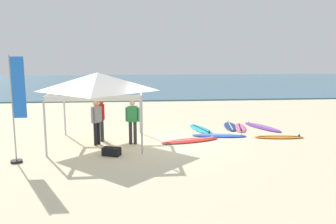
# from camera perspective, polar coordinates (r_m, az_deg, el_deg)

# --- Properties ---
(ground_plane) EXTENTS (80.00, 80.00, 0.00)m
(ground_plane) POSITION_cam_1_polar(r_m,az_deg,el_deg) (13.28, -0.64, -5.30)
(ground_plane) COLOR beige
(sea) EXTENTS (80.00, 36.00, 0.10)m
(sea) POSITION_cam_1_polar(r_m,az_deg,el_deg) (43.48, -4.14, 4.94)
(sea) COLOR #386B84
(sea) RESTS_ON ground
(canopy_tent) EXTENTS (3.35, 3.35, 2.75)m
(canopy_tent) POSITION_cam_1_polar(r_m,az_deg,el_deg) (13.18, -11.72, 4.94)
(canopy_tent) COLOR #B7B7BC
(canopy_tent) RESTS_ON ground
(surfboard_orange) EXTENTS (2.09, 0.76, 0.19)m
(surfboard_orange) POSITION_cam_1_polar(r_m,az_deg,el_deg) (14.91, 18.16, -4.00)
(surfboard_orange) COLOR orange
(surfboard_orange) RESTS_ON ground
(surfboard_cyan) EXTENTS (1.07, 2.33, 0.19)m
(surfboard_cyan) POSITION_cam_1_polar(r_m,az_deg,el_deg) (15.73, 5.53, -2.90)
(surfboard_cyan) COLOR #23B2CC
(surfboard_cyan) RESTS_ON ground
(surfboard_navy) EXTENTS (0.92, 2.19, 0.19)m
(surfboard_navy) POSITION_cam_1_polar(r_m,az_deg,el_deg) (16.58, 10.44, -2.37)
(surfboard_navy) COLOR navy
(surfboard_navy) RESTS_ON ground
(surfboard_purple) EXTENTS (1.45, 2.54, 0.19)m
(surfboard_purple) POSITION_cam_1_polar(r_m,az_deg,el_deg) (16.77, 15.50, -2.43)
(surfboard_purple) COLOR purple
(surfboard_purple) RESTS_ON ground
(surfboard_red) EXTENTS (2.55, 1.32, 0.19)m
(surfboard_red) POSITION_cam_1_polar(r_m,az_deg,el_deg) (13.63, 3.77, -4.78)
(surfboard_red) COLOR red
(surfboard_red) RESTS_ON ground
(surfboard_blue) EXTENTS (2.38, 1.02, 0.19)m
(surfboard_blue) POSITION_cam_1_polar(r_m,az_deg,el_deg) (14.60, 8.59, -3.92)
(surfboard_blue) COLOR blue
(surfboard_blue) RESTS_ON ground
(surfboard_pink) EXTENTS (0.99, 2.05, 0.19)m
(surfboard_pink) POSITION_cam_1_polar(r_m,az_deg,el_deg) (16.35, 11.99, -2.59)
(surfboard_pink) COLOR pink
(surfboard_pink) RESTS_ON ground
(person_red) EXTENTS (0.23, 0.55, 1.71)m
(person_red) POSITION_cam_1_polar(r_m,az_deg,el_deg) (13.72, -11.08, -0.77)
(person_red) COLOR #2D2D33
(person_red) RESTS_ON ground
(person_grey) EXTENTS (0.38, 0.47, 1.71)m
(person_grey) POSITION_cam_1_polar(r_m,az_deg,el_deg) (13.15, -11.92, -1.23)
(person_grey) COLOR black
(person_grey) RESTS_ON ground
(person_green) EXTENTS (0.54, 0.28, 1.71)m
(person_green) POSITION_cam_1_polar(r_m,az_deg,el_deg) (13.06, -5.97, -1.16)
(person_green) COLOR #2D2D33
(person_green) RESTS_ON ground
(banner_flag) EXTENTS (0.60, 0.36, 3.40)m
(banner_flag) POSITION_cam_1_polar(r_m,az_deg,el_deg) (11.61, -24.05, -0.31)
(banner_flag) COLOR #99999E
(banner_flag) RESTS_ON ground
(gear_bag_near_tent) EXTENTS (0.68, 0.52, 0.28)m
(gear_bag_near_tent) POSITION_cam_1_polar(r_m,az_deg,el_deg) (11.83, -9.47, -6.57)
(gear_bag_near_tent) COLOR black
(gear_bag_near_tent) RESTS_ON ground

